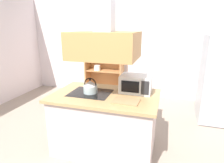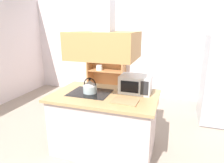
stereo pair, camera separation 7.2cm
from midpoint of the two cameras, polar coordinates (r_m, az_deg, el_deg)
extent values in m
plane|color=gray|center=(2.97, -6.96, -22.68)|extent=(7.80, 7.80, 0.00)
cube|color=silver|center=(5.22, 5.88, 10.50)|extent=(6.00, 0.12, 2.70)
cube|color=#C1AFAB|center=(2.99, -2.68, -12.40)|extent=(1.46, 0.89, 0.86)
cube|color=tan|center=(2.80, -2.80, -4.27)|extent=(1.54, 0.97, 0.04)
cube|color=black|center=(2.87, -7.16, -3.39)|extent=(0.60, 0.48, 0.00)
cube|color=#B48249|center=(2.64, -3.01, 10.74)|extent=(0.90, 0.70, 0.36)
cube|color=#BAB8C2|center=(3.89, 28.52, -0.80)|extent=(0.44, 0.03, 1.67)
cube|color=#B67B47|center=(5.41, -7.74, 5.30)|extent=(0.04, 0.40, 1.70)
cube|color=#B67B47|center=(5.09, 2.59, 4.75)|extent=(0.04, 0.40, 1.70)
cube|color=#B67B47|center=(5.14, -2.86, 14.25)|extent=(1.04, 0.40, 0.03)
cube|color=#B67B47|center=(5.45, -2.62, -3.35)|extent=(1.04, 0.40, 0.08)
cube|color=#B67B47|center=(5.41, -2.06, 5.43)|extent=(1.04, 0.02, 1.70)
cube|color=#B67B47|center=(5.27, -2.71, 3.24)|extent=(0.96, 0.36, 0.02)
cube|color=#B67B47|center=(5.19, -2.77, 7.82)|extent=(0.96, 0.36, 0.02)
cylinder|color=white|center=(5.28, -4.81, 3.63)|extent=(0.18, 0.18, 0.05)
cylinder|color=white|center=(5.27, -4.82, 4.11)|extent=(0.17, 0.17, 0.05)
cylinder|color=white|center=(5.26, -4.83, 4.59)|extent=(0.16, 0.16, 0.05)
cylinder|color=silver|center=(5.10, -1.59, 8.51)|extent=(0.01, 0.01, 0.12)
cone|color=silver|center=(5.09, -1.60, 9.62)|extent=(0.07, 0.07, 0.08)
cylinder|color=silver|center=(5.05, 0.21, 8.44)|extent=(0.01, 0.01, 0.12)
cone|color=silver|center=(5.04, 0.21, 9.57)|extent=(0.07, 0.07, 0.08)
cylinder|color=#ADC0C1|center=(2.85, -7.20, -2.28)|extent=(0.21, 0.21, 0.11)
cone|color=#B4BAC1|center=(2.83, -7.26, -0.48)|extent=(0.20, 0.20, 0.07)
sphere|color=black|center=(2.81, -7.30, 0.52)|extent=(0.03, 0.03, 0.03)
torus|color=black|center=(2.83, -7.25, -0.78)|extent=(0.19, 0.02, 0.19)
cube|color=#AD8056|center=(2.52, 3.40, -5.93)|extent=(0.35, 0.26, 0.02)
cube|color=silver|center=(2.88, 6.48, -0.65)|extent=(0.46, 0.34, 0.26)
cube|color=black|center=(2.72, 4.67, -1.57)|extent=(0.26, 0.01, 0.17)
cube|color=#262628|center=(2.69, 9.09, -1.95)|extent=(0.11, 0.01, 0.20)
camera|label=1|loc=(0.04, -90.67, -0.19)|focal=30.60mm
camera|label=2|loc=(0.04, 89.33, 0.19)|focal=30.60mm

